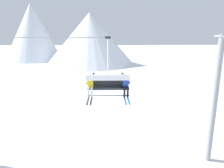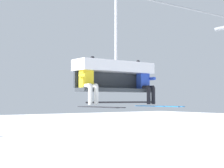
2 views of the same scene
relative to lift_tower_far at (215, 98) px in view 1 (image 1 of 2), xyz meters
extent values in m
plane|color=white|center=(-8.06, 0.02, -4.23)|extent=(200.00, 200.00, 0.00)
cone|color=silver|center=(-26.11, 47.69, 3.13)|extent=(14.78, 14.78, 14.72)
cone|color=white|center=(-10.36, 40.40, 1.69)|extent=(20.82, 20.82, 11.84)
cylinder|color=gray|center=(0.00, 0.02, -0.23)|extent=(0.36, 0.36, 8.00)
cylinder|color=gray|center=(0.00, 0.02, 3.62)|extent=(0.16, 1.60, 0.16)
cylinder|color=gray|center=(-7.35, -0.78, 3.62)|extent=(16.70, 0.05, 0.05)
cube|color=#33383D|center=(-6.47, -0.78, 0.88)|extent=(2.32, 0.48, 0.10)
cube|color=#33383D|center=(-6.47, -0.50, 1.15)|extent=(2.32, 0.08, 0.45)
cube|color=silver|center=(-6.47, -0.72, 1.53)|extent=(2.36, 0.68, 0.30)
cylinder|color=black|center=(-6.47, -1.10, 0.55)|extent=(2.32, 0.04, 0.04)
cylinder|color=silver|center=(-6.47, -0.78, 2.63)|extent=(0.07, 0.07, 1.89)
cube|color=black|center=(-6.47, -0.78, 3.62)|extent=(0.28, 0.12, 0.12)
cube|color=yellow|center=(-7.44, -0.80, 1.19)|extent=(0.32, 0.22, 0.52)
sphere|color=silver|center=(-7.44, -0.80, 1.55)|extent=(0.22, 0.22, 0.22)
ellipsoid|color=black|center=(-7.44, -0.90, 1.55)|extent=(0.17, 0.04, 0.08)
cylinder|color=silver|center=(-7.53, -0.97, 0.97)|extent=(0.11, 0.34, 0.11)
cylinder|color=silver|center=(-7.35, -0.97, 0.97)|extent=(0.11, 0.34, 0.11)
cylinder|color=silver|center=(-7.53, -1.14, 0.73)|extent=(0.11, 0.11, 0.48)
cylinder|color=silver|center=(-7.35, -1.14, 0.73)|extent=(0.11, 0.11, 0.48)
cube|color=#232328|center=(-7.53, -1.44, 0.44)|extent=(0.09, 1.70, 0.02)
cube|color=#232328|center=(-7.35, -1.44, 0.44)|extent=(0.09, 1.70, 0.02)
cylinder|color=yellow|center=(-7.63, -0.95, 1.23)|extent=(0.09, 0.30, 0.09)
cylinder|color=yellow|center=(-7.26, -0.80, 1.54)|extent=(0.09, 0.09, 0.30)
sphere|color=black|center=(-7.26, -0.80, 1.71)|extent=(0.11, 0.11, 0.11)
cube|color=#2847B7|center=(-5.51, -0.80, 1.19)|extent=(0.32, 0.22, 0.52)
sphere|color=silver|center=(-5.51, -0.80, 1.55)|extent=(0.22, 0.22, 0.22)
ellipsoid|color=black|center=(-5.51, -0.90, 1.55)|extent=(0.17, 0.04, 0.08)
cylinder|color=black|center=(-5.59, -0.97, 0.97)|extent=(0.11, 0.34, 0.11)
cylinder|color=black|center=(-5.42, -0.97, 0.97)|extent=(0.11, 0.34, 0.11)
cylinder|color=black|center=(-5.59, -1.14, 0.73)|extent=(0.11, 0.11, 0.48)
cylinder|color=black|center=(-5.42, -1.14, 0.73)|extent=(0.11, 0.11, 0.48)
cube|color=#1E6BB2|center=(-5.59, -1.44, 0.44)|extent=(0.09, 1.70, 0.02)
cube|color=#1E6BB2|center=(-5.42, -1.44, 0.44)|extent=(0.09, 1.70, 0.02)
cylinder|color=#2847B7|center=(-5.69, -0.80, 1.54)|extent=(0.09, 0.09, 0.30)
sphere|color=black|center=(-5.69, -0.80, 1.71)|extent=(0.11, 0.11, 0.11)
cylinder|color=#2847B7|center=(-5.32, -0.95, 1.23)|extent=(0.09, 0.30, 0.09)
camera|label=1|loc=(-6.57, -12.37, 4.08)|focal=35.00mm
camera|label=2|loc=(-12.07, -8.37, 0.62)|focal=55.00mm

